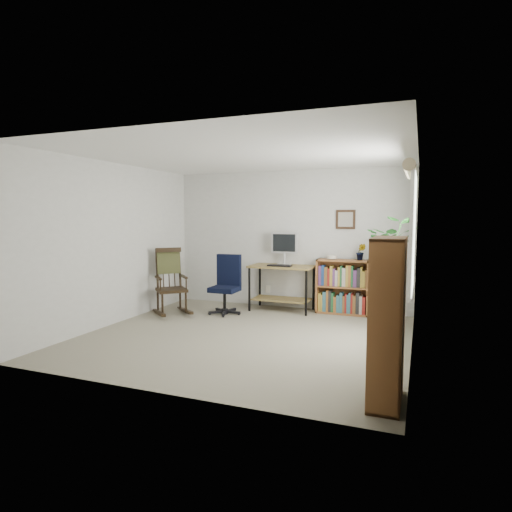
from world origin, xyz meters
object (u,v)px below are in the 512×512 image
at_px(low_bookshelf, 343,287).
at_px(tall_bookshelf, 387,321).
at_px(desk, 282,288).
at_px(rocking_chair, 171,281).
at_px(office_chair, 224,284).

bearing_deg(low_bookshelf, tall_bookshelf, -74.12).
distance_m(desk, rocking_chair, 1.86).
bearing_deg(desk, low_bookshelf, 6.73).
xyz_separation_m(desk, rocking_chair, (-1.61, -0.91, 0.16)).
distance_m(office_chair, low_bookshelf, 1.95).
height_order(desk, office_chair, office_chair).
bearing_deg(office_chair, rocking_chair, -161.88).
distance_m(desk, office_chair, 1.00).
xyz_separation_m(office_chair, tall_bookshelf, (2.74, -2.56, 0.22)).
height_order(office_chair, tall_bookshelf, tall_bookshelf).
relative_size(rocking_chair, low_bookshelf, 1.22).
bearing_deg(rocking_chair, low_bookshelf, -23.09).
bearing_deg(tall_bookshelf, low_bookshelf, 105.88).
xyz_separation_m(desk, low_bookshelf, (1.02, 0.12, 0.06)).
distance_m(low_bookshelf, tall_bookshelf, 3.42).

